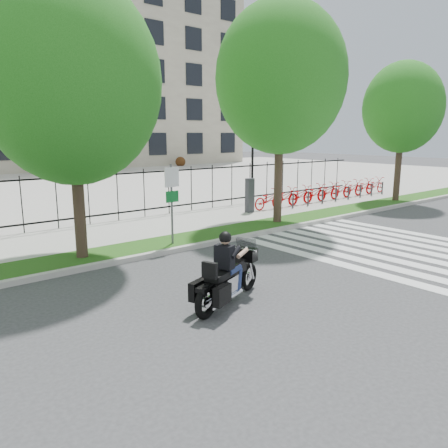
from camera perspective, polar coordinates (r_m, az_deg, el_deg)
ground at (r=10.87m, az=8.71°, el=-7.52°), size 120.00×120.00×0.00m
curb at (r=13.78m, az=-4.10°, el=-2.96°), size 60.00×0.20×0.15m
grass_verge at (r=14.46m, az=-6.07°, el=-2.29°), size 60.00×1.50×0.15m
sidewalk at (r=16.55m, az=-10.88°, el=-0.66°), size 60.00×3.50×0.15m
plaza at (r=32.88m, az=-25.92°, el=4.39°), size 80.00×34.00×0.10m
crosswalk_stripes at (r=14.70m, az=21.36°, el=-3.10°), size 5.70×8.00×0.01m
iron_fence at (r=17.90m, az=-13.73°, el=3.63°), size 30.00×0.06×2.00m
lamp_post_right at (r=25.82m, az=3.77°, el=10.88°), size 1.06×0.70×4.25m
street_tree_1 at (r=12.63m, az=-19.41°, el=17.20°), size 4.75×4.75×7.49m
street_tree_2 at (r=17.22m, az=7.41°, el=18.37°), size 4.90×4.90×8.27m
street_tree_3 at (r=24.46m, az=22.32°, el=13.88°), size 3.96×3.96×6.99m
bike_share_station at (r=23.42m, az=13.33°, el=4.16°), size 11.05×0.85×1.50m
sign_pole_regulatory at (r=13.62m, az=-6.83°, el=3.96°), size 0.50×0.09×2.50m
motorcycle_rider at (r=9.27m, az=0.59°, el=-6.60°), size 2.39×1.22×1.92m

